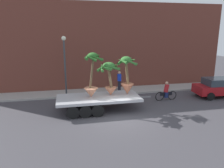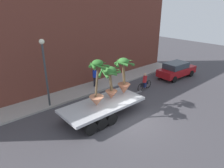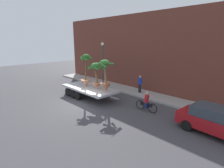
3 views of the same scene
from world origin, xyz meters
The scene contains 11 objects.
ground_plane centered at (0.00, 0.00, 0.00)m, with size 60.00×60.00×0.00m, color #423F44.
sidewalk centered at (0.00, 6.10, 0.07)m, with size 24.00×2.20×0.15m, color #A39E99.
building_facade centered at (0.00, 7.80, 3.94)m, with size 24.00×1.20×7.88m, color brown.
flatbed_trailer centered at (-1.33, 1.73, 0.77)m, with size 6.64×2.54×0.98m.
potted_palm_rear centered at (0.97, 1.90, 2.23)m, with size 1.35×1.39×2.70m.
potted_palm_middle centered at (-1.52, 1.72, 2.32)m, with size 1.30×1.37×3.02m.
potted_palm_front centered at (-0.27, 1.91, 2.35)m, with size 1.74×1.70×2.33m.
cyclist centered at (4.49, 2.86, 0.67)m, with size 1.84×0.36×1.54m.
parked_car centered at (9.31, 2.80, 0.83)m, with size 4.42×2.04×1.58m.
pedestrian_near_gate centered at (1.46, 6.05, 1.04)m, with size 0.36×0.36×1.71m.
street_lamp centered at (-3.23, 5.30, 3.23)m, with size 0.36×0.36×4.83m.
Camera 2 is at (-8.47, -7.68, 7.20)m, focal length 32.55 mm.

